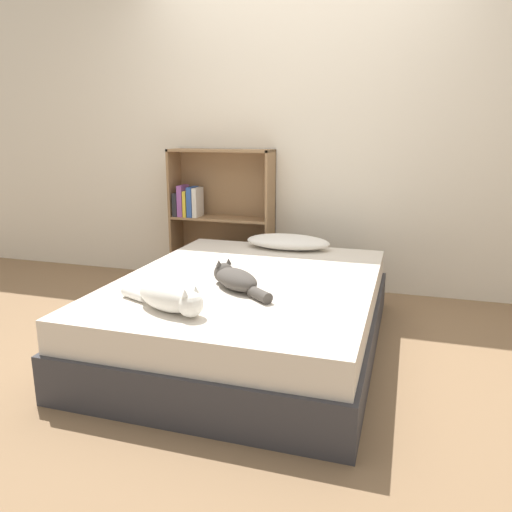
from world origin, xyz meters
TOP-DOWN VIEW (x-y plane):
  - ground_plane at (0.00, 0.00)m, footprint 8.00×8.00m
  - wall_back at (0.00, 1.33)m, footprint 8.00×0.06m
  - bed at (0.00, 0.00)m, footprint 1.50×1.94m
  - pillow at (0.04, 0.80)m, footprint 0.62×0.29m
  - cat_light at (-0.19, -0.64)m, footprint 0.53×0.30m
  - cat_dark at (-0.01, -0.21)m, footprint 0.44×0.39m
  - bookshelf at (-0.65, 1.20)m, footprint 0.86×0.26m

SIDE VIEW (x-z plane):
  - ground_plane at x=0.00m, z-range 0.00..0.00m
  - bed at x=0.00m, z-range 0.00..0.42m
  - pillow at x=0.04m, z-range 0.43..0.54m
  - cat_dark at x=-0.01m, z-range 0.41..0.55m
  - cat_light at x=-0.19m, z-range 0.42..0.57m
  - bookshelf at x=-0.65m, z-range 0.02..1.15m
  - wall_back at x=0.00m, z-range 0.00..2.50m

